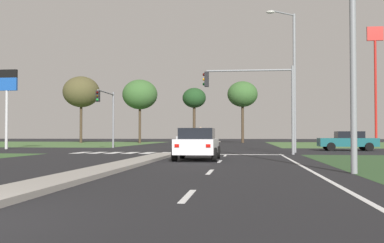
{
  "coord_description": "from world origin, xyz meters",
  "views": [
    {
      "loc": [
        4.63,
        -5.65,
        1.23
      ],
      "look_at": [
        0.23,
        33.09,
        2.34
      ],
      "focal_mm": 43.36,
      "sensor_mm": 36.0,
      "label": 1
    }
  ],
  "objects": [
    {
      "name": "grass_verge_far_left",
      "position": [
        -25.5,
        54.5,
        0.0
      ],
      "size": [
        35.0,
        35.0,
        0.01
      ],
      "primitive_type": "cube",
      "color": "#476B38",
      "rests_on": "ground"
    },
    {
      "name": "lane_dash_fourth",
      "position": [
        3.5,
        21.53,
        0.01
      ],
      "size": [
        0.14,
        2.0,
        0.01
      ],
      "primitive_type": "cube",
      "color": "silver",
      "rests_on": "ground"
    },
    {
      "name": "treeline_fourth",
      "position": [
        4.35,
        64.9,
        7.33
      ],
      "size": [
        4.58,
        4.58,
        9.33
      ],
      "color": "#423323",
      "rests_on": "ground"
    },
    {
      "name": "traffic_signal_far_left",
      "position": [
        -7.6,
        34.74,
        3.64
      ],
      "size": [
        0.32,
        4.96,
        5.23
      ],
      "color": "gray",
      "rests_on": "ground"
    },
    {
      "name": "lane_dash_second",
      "position": [
        3.5,
        9.53,
        0.01
      ],
      "size": [
        0.14,
        2.0,
        0.01
      ],
      "primitive_type": "cube",
      "color": "silver",
      "rests_on": "ground"
    },
    {
      "name": "median_island_near",
      "position": [
        0.0,
        11.0,
        0.07
      ],
      "size": [
        1.2,
        22.0,
        0.14
      ],
      "primitive_type": "cube",
      "color": "gray",
      "rests_on": "ground"
    },
    {
      "name": "crosswalk_bar_near",
      "position": [
        -6.4,
        24.8,
        0.01
      ],
      "size": [
        0.7,
        2.8,
        0.01
      ],
      "primitive_type": "cube",
      "color": "silver",
      "rests_on": "ground"
    },
    {
      "name": "crosswalk_bar_sixth",
      "position": [
        -0.65,
        24.8,
        0.01
      ],
      "size": [
        0.7,
        2.8,
        0.01
      ],
      "primitive_type": "cube",
      "color": "silver",
      "rests_on": "ground"
    },
    {
      "name": "pedestrian_at_median",
      "position": [
        0.06,
        42.51,
        1.3
      ],
      "size": [
        0.34,
        0.34,
        1.89
      ],
      "rotation": [
        0.0,
        0.0,
        5.17
      ],
      "color": "#9E8966",
      "rests_on": "median_island_far"
    },
    {
      "name": "street_lamp_second",
      "position": [
        7.87,
        26.38,
        5.33
      ],
      "size": [
        2.06,
        1.68,
        9.53
      ],
      "color": "gray",
      "rests_on": "ground"
    },
    {
      "name": "treeline_second",
      "position": [
        -10.37,
        59.79,
        7.01
      ],
      "size": [
        5.05,
        5.05,
        9.19
      ],
      "color": "#423323",
      "rests_on": "ground"
    },
    {
      "name": "car_teal_third",
      "position": [
        12.55,
        31.21,
        0.76
      ],
      "size": [
        4.39,
        2.06,
        1.48
      ],
      "rotation": [
        0.0,
        0.0,
        1.57
      ],
      "color": "#19565B",
      "rests_on": "ground"
    },
    {
      "name": "car_white_fourth",
      "position": [
        2.35,
        16.72,
        0.79
      ],
      "size": [
        2.05,
        4.3,
        1.54
      ],
      "color": "silver",
      "rests_on": "ground"
    },
    {
      "name": "fastfood_pole_sign",
      "position": [
        19.47,
        48.89,
        9.72
      ],
      "size": [
        1.8,
        0.4,
        13.55
      ],
      "color": "red",
      "rests_on": "ground"
    },
    {
      "name": "fuel_price_totem",
      "position": [
        -15.54,
        31.76,
        4.97
      ],
      "size": [
        1.8,
        0.24,
        6.79
      ],
      "color": "silver",
      "rests_on": "ground"
    },
    {
      "name": "crosswalk_bar_fourth",
      "position": [
        -2.95,
        24.8,
        0.01
      ],
      "size": [
        0.7,
        2.8,
        0.01
      ],
      "primitive_type": "cube",
      "color": "silver",
      "rests_on": "ground"
    },
    {
      "name": "crosswalk_bar_second",
      "position": [
        -5.25,
        24.8,
        0.01
      ],
      "size": [
        0.7,
        2.8,
        0.01
      ],
      "primitive_type": "cube",
      "color": "silver",
      "rests_on": "ground"
    },
    {
      "name": "traffic_signal_near_right",
      "position": [
        5.48,
        23.4,
        3.85
      ],
      "size": [
        5.69,
        0.32,
        5.5
      ],
      "color": "gray",
      "rests_on": "ground"
    },
    {
      "name": "median_island_far",
      "position": [
        0.0,
        55.0,
        0.07
      ],
      "size": [
        1.2,
        36.0,
        0.14
      ],
      "primitive_type": "cube",
      "color": "#ADA89E",
      "rests_on": "ground"
    },
    {
      "name": "ground_plane",
      "position": [
        0.0,
        30.0,
        0.0
      ],
      "size": [
        200.0,
        200.0,
        0.0
      ],
      "primitive_type": "plane",
      "color": "black"
    },
    {
      "name": "treeline_near",
      "position": [
        -19.91,
        61.89,
        7.69
      ],
      "size": [
        5.49,
        5.49,
        10.05
      ],
      "color": "#423323",
      "rests_on": "ground"
    },
    {
      "name": "car_silver_second",
      "position": [
        -2.17,
        48.46,
        0.81
      ],
      "size": [
        1.98,
        4.59,
        1.58
      ],
      "rotation": [
        0.0,
        0.0,
        3.14
      ],
      "color": "#B7B7BC",
      "rests_on": "ground"
    },
    {
      "name": "lane_dash_third",
      "position": [
        3.5,
        15.53,
        0.01
      ],
      "size": [
        0.14,
        2.0,
        0.01
      ],
      "primitive_type": "cube",
      "color": "silver",
      "rests_on": "ground"
    },
    {
      "name": "crosswalk_bar_fifth",
      "position": [
        -1.8,
        24.8,
        0.01
      ],
      "size": [
        0.7,
        2.8,
        0.01
      ],
      "primitive_type": "cube",
      "color": "silver",
      "rests_on": "ground"
    },
    {
      "name": "stop_bar_near",
      "position": [
        3.8,
        23.0,
        0.01
      ],
      "size": [
        6.4,
        0.5,
        0.01
      ],
      "primitive_type": "cube",
      "color": "silver",
      "rests_on": "ground"
    },
    {
      "name": "lane_dash_near",
      "position": [
        3.5,
        3.53,
        0.01
      ],
      "size": [
        0.14,
        2.0,
        0.01
      ],
      "primitive_type": "cube",
      "color": "silver",
      "rests_on": "ground"
    },
    {
      "name": "car_maroon_near",
      "position": [
        -2.2,
        63.69,
        0.8
      ],
      "size": [
        2.06,
        4.58,
        1.56
      ],
      "rotation": [
        0.0,
        0.0,
        3.14
      ],
      "color": "maroon",
      "rests_on": "ground"
    },
    {
      "name": "treeline_third",
      "position": [
        -3.0,
        64.61,
        6.76
      ],
      "size": [
        3.59,
        3.59,
        8.39
      ],
      "color": "#423323",
      "rests_on": "ground"
    },
    {
      "name": "edge_line_right",
      "position": [
        6.85,
        12.0,
        0.01
      ],
      "size": [
        0.14,
        24.0,
        0.01
      ],
      "primitive_type": "cube",
      "color": "silver",
      "rests_on": "ground"
    },
    {
      "name": "crosswalk_bar_third",
      "position": [
        -4.1,
        24.8,
        0.01
      ],
      "size": [
        0.7,
        2.8,
        0.01
      ],
      "primitive_type": "cube",
      "color": "silver",
      "rests_on": "ground"
    }
  ]
}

